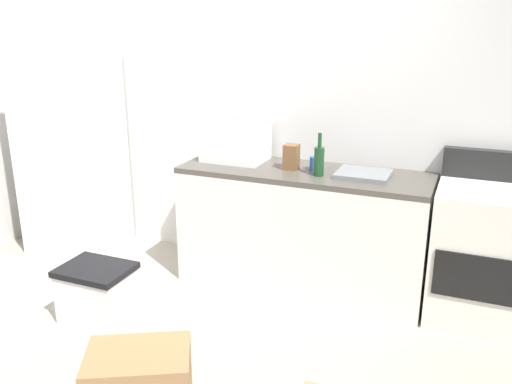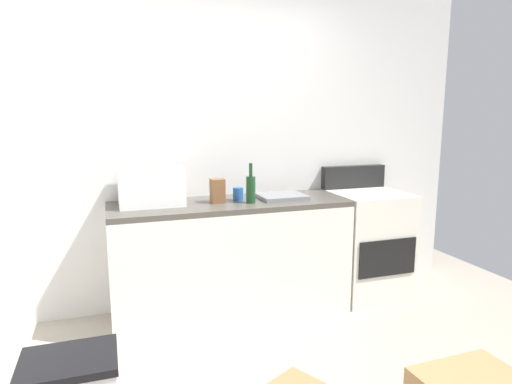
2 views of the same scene
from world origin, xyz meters
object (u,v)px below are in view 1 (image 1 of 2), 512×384
Objects in this scene: knife_block at (291,157)px; coffee_mug at (315,164)px; refrigerator at (72,154)px; wine_bottle at (319,160)px; microwave at (235,143)px; stove_oven at (479,252)px; storage_bin at (98,293)px.

coffee_mug is at bearing 10.70° from knife_block.
refrigerator is 2.19m from wine_bottle.
microwave is at bearing 170.37° from knife_block.
wine_bottle is (-1.09, -0.10, 0.54)m from stove_oven.
stove_oven is at bearing 0.97° from refrigerator.
microwave is at bearing 166.26° from wine_bottle.
storage_bin is (-1.01, -1.00, -0.80)m from knife_block.
coffee_mug is (2.12, 0.08, 0.11)m from refrigerator.
coffee_mug is at bearing 2.14° from refrigerator.
knife_block is at bearing -179.65° from stove_oven.
refrigerator is 5.58× the size of wine_bottle.
refrigerator is 1.96m from knife_block.
knife_block reaches higher than coffee_mug.
stove_oven is at bearing 23.44° from storage_bin.
refrigerator is at bearing 134.79° from storage_bin.
refrigerator reaches higher than microwave.
stove_oven reaches higher than knife_block.
stove_oven is at bearing 5.30° from wine_bottle.
coffee_mug is at bearing 178.80° from stove_oven.
stove_oven is 1.89m from microwave.
wine_bottle is 0.65× the size of storage_bin.
microwave is 0.73m from wine_bottle.
wine_bottle is 0.25m from knife_block.
microwave is 1.53× the size of wine_bottle.
stove_oven is 2.39× the size of storage_bin.
knife_block is (0.48, -0.08, -0.05)m from microwave.
storage_bin is (-0.53, -1.08, -0.84)m from microwave.
refrigerator reaches higher than wine_bottle.
coffee_mug is at bearing -4.33° from microwave.
storage_bin is (0.95, -0.95, -0.65)m from refrigerator.
stove_oven is 2.39× the size of microwave.
refrigerator reaches higher than stove_oven.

